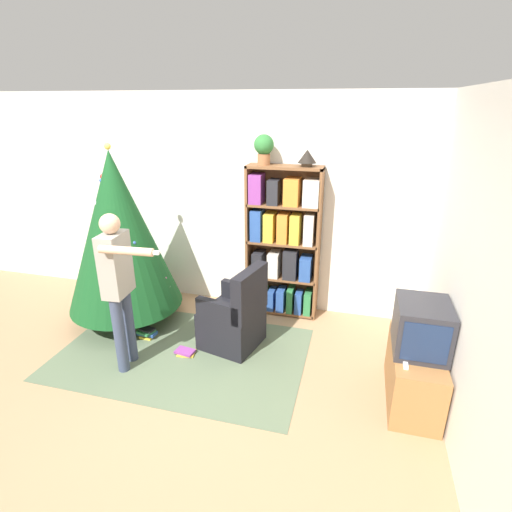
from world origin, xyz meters
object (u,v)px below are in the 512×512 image
christmas_tree (119,232)px  standing_person (118,281)px  bookshelf (283,243)px  potted_plant (264,147)px  television (422,327)px  armchair (235,319)px  table_lamp (307,157)px

christmas_tree → standing_person: christmas_tree is taller
standing_person → christmas_tree: bearing=-152.9°
bookshelf → potted_plant: bearing=178.7°
bookshelf → television: size_ratio=3.61×
armchair → standing_person: size_ratio=0.59×
armchair → standing_person: 1.26m
television → christmas_tree: bearing=169.0°
potted_plant → christmas_tree: bearing=-156.2°
table_lamp → standing_person: bearing=-135.5°
standing_person → armchair: bearing=119.3°
bookshelf → potted_plant: 1.12m
potted_plant → table_lamp: size_ratio=1.64×
television → standing_person: standing_person is taller
table_lamp → armchair: bearing=-123.7°
christmas_tree → armchair: christmas_tree is taller
television → armchair: (-1.76, 0.42, -0.41)m
armchair → potted_plant: size_ratio=2.80×
television → christmas_tree: size_ratio=0.24×
standing_person → table_lamp: (1.50, 1.47, 0.99)m
armchair → television: bearing=89.9°
christmas_tree → table_lamp: (1.99, 0.67, 0.81)m
bookshelf → potted_plant: (-0.24, 0.01, 1.09)m
armchair → potted_plant: (0.09, 0.86, 1.68)m
christmas_tree → armchair: 1.63m
potted_plant → table_lamp: bearing=-0.0°
bookshelf → television: 1.92m
television → armchair: television is taller
bookshelf → standing_person: bookshelf is taller
television → standing_person: (-2.68, -0.19, 0.19)m
bookshelf → standing_person: bearing=-130.7°
christmas_tree → standing_person: (0.49, -0.81, -0.19)m
bookshelf → potted_plant: size_ratio=5.52×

